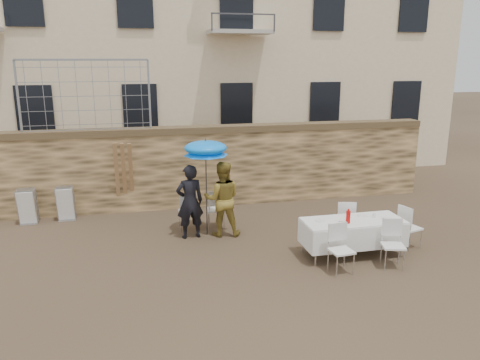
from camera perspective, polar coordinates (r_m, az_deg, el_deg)
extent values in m
plane|color=brown|center=(8.82, 0.68, -12.53)|extent=(80.00, 80.00, 0.00)
cube|color=olive|center=(13.10, -4.45, 1.61)|extent=(13.00, 0.50, 2.20)
imported|color=black|center=(10.72, -6.13, -2.65)|extent=(0.68, 0.49, 1.73)
imported|color=gold|center=(10.82, -2.19, -2.31)|extent=(0.95, 0.80, 1.76)
cylinder|color=#3F3F44|center=(10.84, -4.11, -1.91)|extent=(0.03, 0.03, 1.91)
cone|color=#0B81FF|center=(10.59, -4.21, 3.61)|extent=(1.01, 1.01, 0.22)
cube|color=white|center=(10.03, 13.66, -4.89)|extent=(2.10, 0.85, 0.05)
cylinder|color=silver|center=(9.49, 9.25, -8.24)|extent=(0.04, 0.04, 0.74)
cylinder|color=silver|center=(10.32, 19.15, -6.98)|extent=(0.04, 0.04, 0.74)
cylinder|color=silver|center=(10.08, 7.78, -6.79)|extent=(0.04, 0.04, 0.74)
cylinder|color=silver|center=(10.87, 17.25, -5.73)|extent=(0.04, 0.04, 0.74)
cylinder|color=red|center=(9.76, 13.05, -4.42)|extent=(0.09, 0.09, 0.26)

